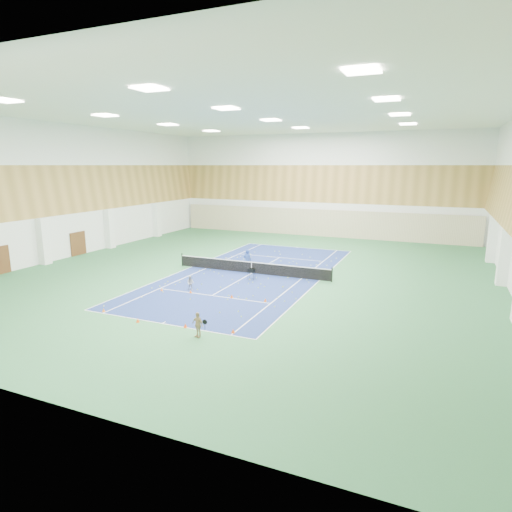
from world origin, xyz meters
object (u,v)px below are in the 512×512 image
Objects in this scene: tennis_net at (252,267)px; coach at (247,260)px; ball_cart at (251,274)px; child_apron at (198,325)px; child_court at (191,283)px.

coach is (-0.62, 0.60, 0.34)m from tennis_net.
child_apron is at bearing -86.82° from ball_cart.
coach reaches higher than child_apron.
coach is 1.76× the size of child_court.
coach reaches higher than tennis_net.
child_court is at bearing -129.87° from ball_cart.
tennis_net is 6.17m from child_court.
child_apron is 1.50× the size of ball_cart.
tennis_net is 0.93m from coach.
ball_cart is at bearing -66.27° from tennis_net.
child_apron reaches higher than ball_cart.
child_court is 1.18× the size of ball_cart.
tennis_net reaches higher than ball_cart.
ball_cart is at bearing 112.05° from coach.
tennis_net is 1.84m from ball_cart.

